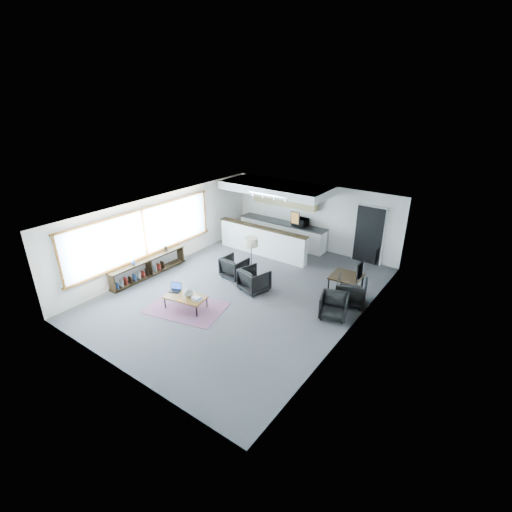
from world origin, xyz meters
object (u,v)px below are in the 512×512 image
Objects in this scene: armchair_left at (234,266)px; armchair_right at (254,279)px; microwave at (300,221)px; laptop at (175,288)px; dining_chair_far at (351,292)px; coffee_table at (186,297)px; dining_chair_near at (334,307)px; ceramic_pot at (188,293)px; dining_table at (346,278)px; book_stack at (197,299)px; floor_lamp at (251,244)px.

armchair_left is 0.96× the size of armchair_right.
armchair_right is 1.37× the size of microwave.
laptop is 0.56× the size of dining_chair_far.
laptop is (-0.50, 0.09, 0.10)m from coffee_table.
dining_chair_near is 1.08× the size of microwave.
coffee_table is 0.19m from ceramic_pot.
dining_table is at bearing -52.62° from dining_chair_far.
microwave is (0.29, 5.87, 0.62)m from ceramic_pot.
microwave reaches higher than dining_chair_far.
armchair_right is at bearing 53.01° from coffee_table.
microwave is at bearing 112.84° from dining_chair_near.
microwave reaches higher than dining_table.
dining_chair_far is at bearing -143.91° from armchair_right.
microwave reaches higher than armchair_right.
microwave reaches higher than dining_chair_near.
dining_chair_near is at bearing -163.12° from armchair_right.
coffee_table is at bearing -171.39° from book_stack.
floor_lamp reaches higher than microwave.
dining_table reaches higher than book_stack.
floor_lamp is at bearing 86.78° from book_stack.
dining_chair_near is at bearing 178.16° from armchair_left.
laptop is at bearing -94.39° from microwave.
ceramic_pot is 0.29× the size of dining_table.
floor_lamp reaches higher than armchair_right.
armchair_left reaches higher than dining_chair_far.
armchair_right is 0.53× the size of floor_lamp.
book_stack is 0.18× the size of floor_lamp.
dining_table is (3.99, 3.16, 0.22)m from laptop.
floor_lamp is 3.44m from microwave.
laptop is at bearing 177.91° from book_stack.
ceramic_pot is 2.17m from armchair_right.
coffee_table is at bearing -156.71° from ceramic_pot.
laptop reaches higher than coffee_table.
armchair_right reaches higher than dining_chair_far.
book_stack is 0.35× the size of armchair_left.
armchair_left is at bearing 157.29° from dining_chair_near.
ceramic_pot is 0.41× the size of dining_chair_near.
laptop is 2.43m from armchair_right.
microwave is (-3.39, 2.87, 0.77)m from dining_chair_far.
dining_chair_near is (3.67, 2.07, -0.03)m from coffee_table.
armchair_left is (-0.51, 2.34, -0.03)m from book_stack.
dining_table is 4.12m from microwave.
armchair_right reaches higher than armchair_left.
dining_chair_near is (3.79, -0.33, -0.07)m from armchair_left.
ceramic_pot is at bearing -100.10° from floor_lamp.
armchair_right reaches higher than coffee_table.
laptop is at bearing 83.95° from armchair_left.
dining_chair_near is at bearing 29.53° from ceramic_pot.
dining_chair_far is 1.21× the size of microwave.
armchair_right is (1.10, -0.38, 0.02)m from armchair_left.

